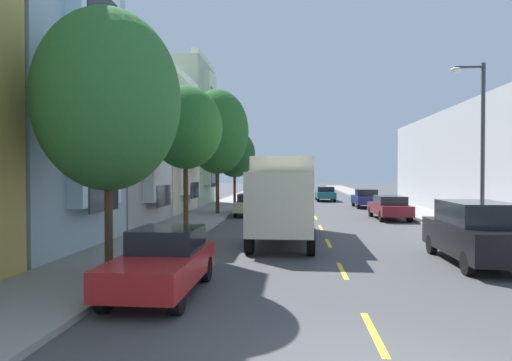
{
  "coord_description": "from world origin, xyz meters",
  "views": [
    {
      "loc": [
        -1.43,
        -5.92,
        2.84
      ],
      "look_at": [
        -3.99,
        24.83,
        2.28
      ],
      "focal_mm": 31.11,
      "sensor_mm": 36.0,
      "label": 1
    }
  ],
  "objects": [
    {
      "name": "sidewalk_left",
      "position": [
        -7.1,
        28.0,
        0.07
      ],
      "size": [
        3.2,
        120.0,
        0.14
      ],
      "primitive_type": "cube",
      "color": "gray",
      "rests_on": "ground_plane"
    },
    {
      "name": "street_lamp",
      "position": [
        5.95,
        12.39,
        4.21
      ],
      "size": [
        1.35,
        0.28,
        7.04
      ],
      "color": "#38383D",
      "rests_on": "sidewalk_right"
    },
    {
      "name": "street_tree_second",
      "position": [
        -6.4,
        14.37,
        4.92
      ],
      "size": [
        3.42,
        3.42,
        6.72
      ],
      "color": "#47331E",
      "rests_on": "sidewalk_left"
    },
    {
      "name": "street_tree_nearest",
      "position": [
        -6.4,
        5.68,
        4.79
      ],
      "size": [
        3.89,
        3.89,
        7.1
      ],
      "color": "#47331E",
      "rests_on": "sidewalk_left"
    },
    {
      "name": "parked_hatchback_red",
      "position": [
        -4.46,
        4.2,
        0.76
      ],
      "size": [
        1.79,
        4.02,
        1.5
      ],
      "color": "#AD1E1E",
      "rests_on": "ground_plane"
    },
    {
      "name": "sidewalk_right",
      "position": [
        7.1,
        28.0,
        0.07
      ],
      "size": [
        3.2,
        120.0,
        0.14
      ],
      "primitive_type": "cube",
      "color": "gray",
      "rests_on": "ground_plane"
    },
    {
      "name": "townhouse_fourth_cream",
      "position": [
        -15.54,
        23.98,
        4.56
      ],
      "size": [
        14.51,
        7.1,
        9.52
      ],
      "color": "beige",
      "rests_on": "ground_plane"
    },
    {
      "name": "delivery_box_truck",
      "position": [
        -1.79,
        12.74,
        1.95
      ],
      "size": [
        2.57,
        8.21,
        3.45
      ],
      "color": "beige",
      "rests_on": "ground_plane"
    },
    {
      "name": "parked_hatchback_navy",
      "position": [
        4.43,
        30.45,
        0.76
      ],
      "size": [
        1.77,
        4.01,
        1.5
      ],
      "color": "navy",
      "rests_on": "ground_plane"
    },
    {
      "name": "lane_centerline_dashes",
      "position": [
        0.0,
        24.5,
        0.0
      ],
      "size": [
        0.14,
        47.2,
        0.01
      ],
      "color": "yellow",
      "rests_on": "ground_plane"
    },
    {
      "name": "ground_plane",
      "position": [
        0.0,
        30.0,
        0.0
      ],
      "size": [
        160.0,
        160.0,
        0.0
      ],
      "primitive_type": "plane",
      "color": "#424244"
    },
    {
      "name": "townhouse_fifth_sage",
      "position": [
        -14.4,
        31.28,
        6.03
      ],
      "size": [
        12.2,
        7.1,
        12.46
      ],
      "color": "#99AD8E",
      "rests_on": "ground_plane"
    },
    {
      "name": "parked_pickup_sky",
      "position": [
        -4.46,
        43.91,
        0.83
      ],
      "size": [
        2.06,
        5.32,
        1.73
      ],
      "color": "#7A9EC6",
      "rests_on": "ground_plane"
    },
    {
      "name": "parked_sedan_burgundy",
      "position": [
        4.41,
        21.47,
        0.75
      ],
      "size": [
        1.9,
        4.54,
        1.43
      ],
      "color": "maroon",
      "rests_on": "ground_plane"
    },
    {
      "name": "parked_sedan_charcoal",
      "position": [
        -4.35,
        52.01,
        0.75
      ],
      "size": [
        1.86,
        4.52,
        1.43
      ],
      "color": "#333338",
      "rests_on": "ground_plane"
    },
    {
      "name": "parked_suv_black",
      "position": [
        4.26,
        8.32,
        0.99
      ],
      "size": [
        1.99,
        4.81,
        1.93
      ],
      "color": "black",
      "rests_on": "ground_plane"
    },
    {
      "name": "townhouse_third_dove_grey",
      "position": [
        -13.82,
        16.68,
        4.55
      ],
      "size": [
        11.07,
        7.1,
        9.5
      ],
      "color": "#A8A8AD",
      "rests_on": "ground_plane"
    },
    {
      "name": "street_tree_farthest",
      "position": [
        -6.4,
        31.75,
        4.44
      ],
      "size": [
        3.51,
        3.51,
        6.33
      ],
      "color": "#47331E",
      "rests_on": "sidewalk_left"
    },
    {
      "name": "moving_teal_sedan",
      "position": [
        1.8,
        38.61,
        0.75
      ],
      "size": [
        1.8,
        4.5,
        1.43
      ],
      "color": "#195B60",
      "rests_on": "ground_plane"
    },
    {
      "name": "parked_sedan_champagne",
      "position": [
        -4.22,
        23.38,
        0.75
      ],
      "size": [
        1.85,
        4.52,
        1.43
      ],
      "color": "tan",
      "rests_on": "ground_plane"
    },
    {
      "name": "parked_hatchback_forest",
      "position": [
        -4.24,
        37.65,
        0.76
      ],
      "size": [
        1.81,
        4.03,
        1.5
      ],
      "color": "#194C28",
      "rests_on": "ground_plane"
    },
    {
      "name": "street_tree_third",
      "position": [
        -6.4,
        23.06,
        5.54
      ],
      "size": [
        4.13,
        4.13,
        8.2
      ],
      "color": "#47331E",
      "rests_on": "sidewalk_left"
    }
  ]
}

